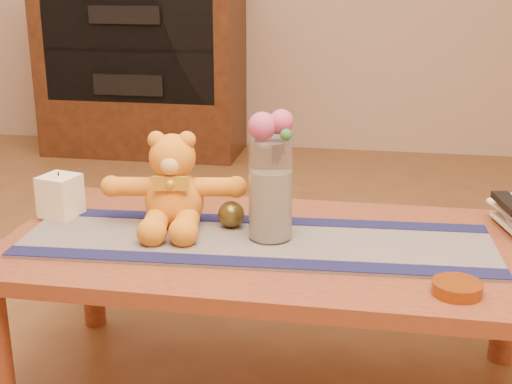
% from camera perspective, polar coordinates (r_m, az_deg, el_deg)
% --- Properties ---
extents(coffee_table_top, '(1.40, 0.70, 0.04)m').
position_cam_1_polar(coffee_table_top, '(1.83, 1.54, -4.55)').
color(coffee_table_top, maroon).
rests_on(coffee_table_top, floor).
extents(table_leg_bl, '(0.07, 0.07, 0.41)m').
position_cam_1_polar(table_leg_bl, '(2.35, -13.11, -5.81)').
color(table_leg_bl, maroon).
rests_on(table_leg_bl, floor).
extents(table_leg_br, '(0.07, 0.07, 0.41)m').
position_cam_1_polar(table_leg_br, '(2.21, 19.52, -7.98)').
color(table_leg_br, maroon).
rests_on(table_leg_br, floor).
extents(persian_runner, '(1.22, 0.42, 0.01)m').
position_cam_1_polar(persian_runner, '(1.81, 0.01, -3.98)').
color(persian_runner, '#1A163F').
rests_on(persian_runner, coffee_table_top).
extents(runner_border_near, '(1.20, 0.13, 0.00)m').
position_cam_1_polar(runner_border_near, '(1.68, -0.58, -5.64)').
color(runner_border_near, '#131439').
rests_on(runner_border_near, persian_runner).
extents(runner_border_far, '(1.20, 0.13, 0.00)m').
position_cam_1_polar(runner_border_far, '(1.95, 0.52, -2.26)').
color(runner_border_far, '#131439').
rests_on(runner_border_far, persian_runner).
extents(teddy_bear, '(0.40, 0.35, 0.24)m').
position_cam_1_polar(teddy_bear, '(1.89, -6.65, 0.85)').
color(teddy_bear, orange).
rests_on(teddy_bear, persian_runner).
extents(pillar_candle, '(0.12, 0.12, 0.11)m').
position_cam_1_polar(pillar_candle, '(2.04, -15.48, -0.28)').
color(pillar_candle, '#FCEAB9').
rests_on(pillar_candle, persian_runner).
extents(candle_wick, '(0.00, 0.00, 0.01)m').
position_cam_1_polar(candle_wick, '(2.02, -15.63, 1.43)').
color(candle_wick, black).
rests_on(candle_wick, pillar_candle).
extents(glass_vase, '(0.11, 0.11, 0.26)m').
position_cam_1_polar(glass_vase, '(1.78, 1.18, 0.19)').
color(glass_vase, silver).
rests_on(glass_vase, persian_runner).
extents(potpourri_fill, '(0.09, 0.09, 0.18)m').
position_cam_1_polar(potpourri_fill, '(1.79, 1.17, -1.00)').
color(potpourri_fill, beige).
rests_on(potpourri_fill, glass_vase).
extents(rose_left, '(0.07, 0.07, 0.07)m').
position_cam_1_polar(rose_left, '(1.73, 0.51, 5.33)').
color(rose_left, '#C14469').
rests_on(rose_left, glass_vase).
extents(rose_right, '(0.06, 0.06, 0.06)m').
position_cam_1_polar(rose_right, '(1.74, 2.06, 5.70)').
color(rose_right, '#C14469').
rests_on(rose_right, glass_vase).
extents(blue_flower_back, '(0.04, 0.04, 0.04)m').
position_cam_1_polar(blue_flower_back, '(1.77, 1.71, 5.38)').
color(blue_flower_back, '#455895').
rests_on(blue_flower_back, glass_vase).
extents(blue_flower_side, '(0.04, 0.04, 0.04)m').
position_cam_1_polar(blue_flower_side, '(1.77, 0.35, 5.08)').
color(blue_flower_side, '#455895').
rests_on(blue_flower_side, glass_vase).
extents(leaf_sprig, '(0.03, 0.03, 0.03)m').
position_cam_1_polar(leaf_sprig, '(1.72, 2.43, 4.62)').
color(leaf_sprig, '#33662D').
rests_on(leaf_sprig, glass_vase).
extents(bronze_ball, '(0.09, 0.09, 0.07)m').
position_cam_1_polar(bronze_ball, '(1.89, -2.01, -1.82)').
color(bronze_ball, '#4A4018').
rests_on(bronze_ball, persian_runner).
extents(book_bottom, '(0.21, 0.26, 0.02)m').
position_cam_1_polar(book_bottom, '(1.99, 19.39, -2.80)').
color(book_bottom, beige).
rests_on(book_bottom, coffee_table_top).
extents(book_lower, '(0.18, 0.24, 0.02)m').
position_cam_1_polar(book_lower, '(1.98, 19.62, -2.33)').
color(book_lower, beige).
rests_on(book_lower, book_bottom).
extents(book_upper, '(0.22, 0.26, 0.02)m').
position_cam_1_polar(book_upper, '(1.98, 19.31, -1.75)').
color(book_upper, beige).
rests_on(book_upper, book_lower).
extents(book_top, '(0.19, 0.24, 0.02)m').
position_cam_1_polar(book_top, '(1.97, 19.69, -1.27)').
color(book_top, beige).
rests_on(book_top, book_upper).
extents(tv_remote, '(0.07, 0.17, 0.02)m').
position_cam_1_polar(tv_remote, '(1.96, 19.71, -0.86)').
color(tv_remote, black).
rests_on(tv_remote, book_top).
extents(amber_dish, '(0.11, 0.11, 0.03)m').
position_cam_1_polar(amber_dish, '(1.60, 15.88, -7.45)').
color(amber_dish, '#BF5914').
rests_on(amber_dish, coffee_table_top).
extents(media_cabinet, '(1.20, 0.50, 1.10)m').
position_cam_1_polar(media_cabinet, '(4.44, -9.17, 10.15)').
color(media_cabinet, black).
rests_on(media_cabinet, floor).
extents(cabinet_cavity, '(1.02, 0.03, 0.61)m').
position_cam_1_polar(cabinet_cavity, '(4.21, -10.30, 11.19)').
color(cabinet_cavity, black).
rests_on(cabinet_cavity, media_cabinet).
extents(cabinet_shelf, '(1.02, 0.20, 0.02)m').
position_cam_1_polar(cabinet_shelf, '(4.29, -9.90, 11.33)').
color(cabinet_shelf, black).
rests_on(cabinet_shelf, media_cabinet).
extents(stereo_upper, '(0.42, 0.28, 0.10)m').
position_cam_1_polar(stereo_upper, '(4.29, -9.95, 13.99)').
color(stereo_upper, black).
rests_on(stereo_upper, media_cabinet).
extents(stereo_lower, '(0.42, 0.28, 0.12)m').
position_cam_1_polar(stereo_lower, '(4.33, -9.67, 8.76)').
color(stereo_lower, black).
rests_on(stereo_lower, media_cabinet).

